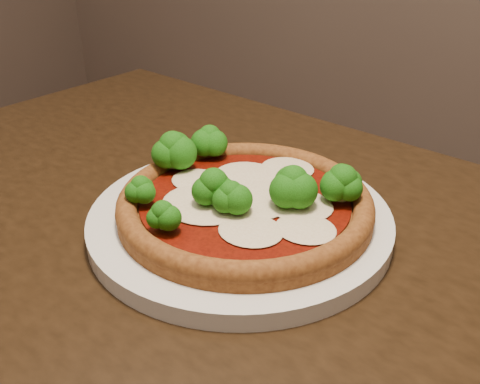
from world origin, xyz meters
The scene contains 3 objects.
dining_table centered at (0.21, 0.23, 0.64)m, with size 1.28×0.89×0.75m.
plate centered at (0.13, 0.31, 0.76)m, with size 0.30×0.30×0.02m, color silver.
pizza centered at (0.14, 0.31, 0.78)m, with size 0.25×0.25×0.06m.
Camera 1 is at (0.38, -0.08, 1.04)m, focal length 40.00 mm.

